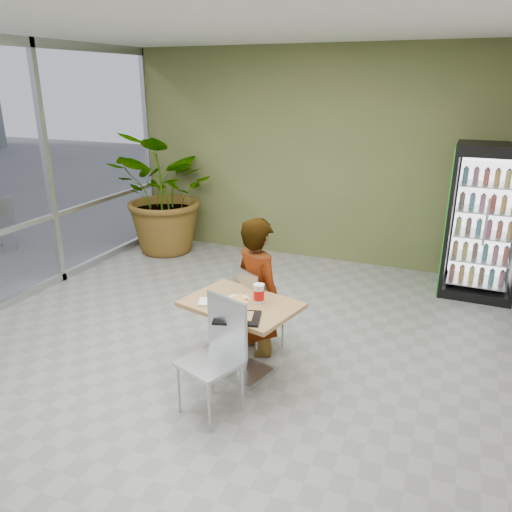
# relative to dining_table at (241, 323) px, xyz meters

# --- Properties ---
(ground) EXTENTS (7.00, 7.00, 0.00)m
(ground) POSITION_rel_dining_table_xyz_m (-0.35, 0.03, -0.54)
(ground) COLOR gray
(ground) RESTS_ON ground
(room_envelope) EXTENTS (6.00, 7.00, 3.20)m
(room_envelope) POSITION_rel_dining_table_xyz_m (-0.35, 0.03, 1.06)
(room_envelope) COLOR beige
(room_envelope) RESTS_ON ground
(dining_table) EXTENTS (1.16, 0.94, 0.75)m
(dining_table) POSITION_rel_dining_table_xyz_m (0.00, 0.00, 0.00)
(dining_table) COLOR #AA8A48
(dining_table) RESTS_ON ground
(chair_far) EXTENTS (0.55, 0.55, 0.91)m
(chair_far) POSITION_rel_dining_table_xyz_m (-0.09, 0.48, -0.01)
(chair_far) COLOR #B0B2B5
(chair_far) RESTS_ON ground
(chair_near) EXTENTS (0.57, 0.57, 1.01)m
(chair_near) POSITION_rel_dining_table_xyz_m (0.04, -0.55, 0.05)
(chair_near) COLOR #B0B2B5
(chair_near) RESTS_ON ground
(seated_woman) EXTENTS (0.76, 0.68, 1.74)m
(seated_woman) POSITION_rel_dining_table_xyz_m (-0.04, 0.51, 0.03)
(seated_woman) COLOR black
(seated_woman) RESTS_ON ground
(pizza_plate) EXTENTS (0.30, 0.23, 0.03)m
(pizza_plate) POSITION_rel_dining_table_xyz_m (-0.05, 0.03, 0.23)
(pizza_plate) COLOR silver
(pizza_plate) RESTS_ON dining_table
(soda_cup) EXTENTS (0.10, 0.10, 0.18)m
(soda_cup) POSITION_rel_dining_table_xyz_m (0.15, 0.06, 0.30)
(soda_cup) COLOR silver
(soda_cup) RESTS_ON dining_table
(napkin_stack) EXTENTS (0.21, 0.21, 0.02)m
(napkin_stack) POSITION_rel_dining_table_xyz_m (-0.28, -0.13, 0.22)
(napkin_stack) COLOR silver
(napkin_stack) RESTS_ON dining_table
(cafeteria_tray) EXTENTS (0.46, 0.38, 0.02)m
(cafeteria_tray) POSITION_rel_dining_table_xyz_m (0.11, -0.32, 0.22)
(cafeteria_tray) COLOR black
(cafeteria_tray) RESTS_ON dining_table
(beverage_fridge) EXTENTS (0.91, 0.71, 1.97)m
(beverage_fridge) POSITION_rel_dining_table_xyz_m (2.08, 2.94, 0.45)
(beverage_fridge) COLOR black
(beverage_fridge) RESTS_ON ground
(potted_plant) EXTENTS (2.24, 2.12, 1.98)m
(potted_plant) POSITION_rel_dining_table_xyz_m (-2.57, 2.88, 0.45)
(potted_plant) COLOR #2C6E2F
(potted_plant) RESTS_ON ground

